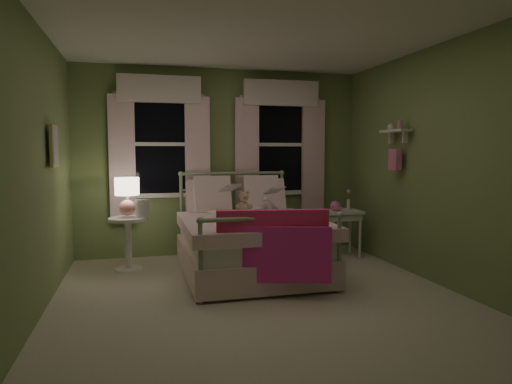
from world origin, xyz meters
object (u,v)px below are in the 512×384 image
object	(u,v)px
bed	(249,241)
table_lamp	(127,193)
nightstand_right	(342,217)
child_left	(219,194)
nightstand_left	(128,236)
teddy_bear	(244,204)
child_right	(262,190)

from	to	relation	value
bed	table_lamp	bearing A→B (deg)	161.52
table_lamp	nightstand_right	xyz separation A→B (m)	(2.83, 0.01, -0.40)
child_left	nightstand_right	xyz separation A→B (m)	(1.71, 0.05, -0.37)
table_lamp	nightstand_left	bearing A→B (deg)	180.00
bed	child_left	xyz separation A→B (m)	(-0.28, 0.42, 0.53)
child_left	teddy_bear	distance (m)	0.35
bed	teddy_bear	size ratio (longest dim) A/B	6.79
child_right	nightstand_left	bearing A→B (deg)	-3.87
child_right	table_lamp	distance (m)	1.68
teddy_bear	nightstand_right	bearing A→B (deg)	8.41
bed	nightstand_right	bearing A→B (deg)	18.37
child_right	table_lamp	size ratio (longest dim) A/B	1.68
child_right	nightstand_right	size ratio (longest dim) A/B	1.21
nightstand_left	nightstand_right	size ratio (longest dim) A/B	1.02
bed	nightstand_right	distance (m)	1.51
bed	teddy_bear	world-z (taller)	bed
nightstand_left	nightstand_right	world-z (taller)	same
teddy_bear	nightstand_left	xyz separation A→B (m)	(-1.40, 0.20, -0.37)
child_right	nightstand_right	xyz separation A→B (m)	(1.15, 0.05, -0.41)
table_lamp	bed	bearing A→B (deg)	-18.48
nightstand_left	teddy_bear	bearing A→B (deg)	-8.32
bed	nightstand_left	distance (m)	1.48
child_left	child_right	size ratio (longest dim) A/B	0.90
teddy_bear	nightstand_right	world-z (taller)	teddy_bear
child_left	nightstand_right	world-z (taller)	child_left
bed	table_lamp	distance (m)	1.58
child_right	bed	bearing A→B (deg)	54.10
bed	table_lamp	size ratio (longest dim) A/B	4.40
child_right	table_lamp	world-z (taller)	child_right
child_right	teddy_bear	distance (m)	0.36
child_left	table_lamp	bearing A→B (deg)	-24.40
teddy_bear	table_lamp	distance (m)	1.42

